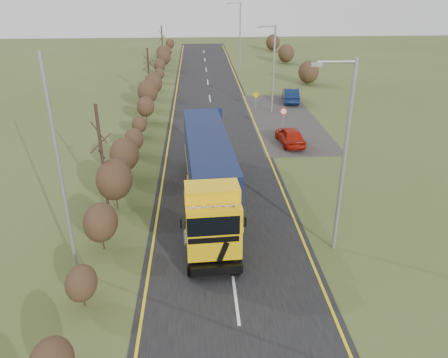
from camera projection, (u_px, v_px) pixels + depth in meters
name	position (u px, v px, depth m)	size (l,w,h in m)	color
ground	(229.00, 245.00, 21.30)	(160.00, 160.00, 0.00)	#3F4D21
road	(218.00, 164.00, 30.35)	(8.00, 120.00, 0.02)	black
layby	(284.00, 120.00, 39.76)	(6.00, 18.00, 0.02)	#2E2C29
lane_markings	(219.00, 166.00, 30.06)	(7.52, 116.00, 0.01)	gold
hedgerow	(125.00, 156.00, 27.43)	(2.24, 102.04, 6.05)	#302115
lorry	(209.00, 171.00, 23.97)	(2.96, 14.08, 3.89)	black
car_red_hatchback	(290.00, 136.00, 33.75)	(1.61, 4.01, 1.37)	#9F1407
car_blue_sedan	(291.00, 95.00, 45.15)	(1.50, 4.29, 1.41)	#0A1637
streetlight_near	(342.00, 152.00, 18.98)	(1.91, 0.18, 8.97)	gray
streetlight_mid	(273.00, 66.00, 40.22)	(1.71, 0.18, 8.01)	gray
streetlight_far	(239.00, 34.00, 58.28)	(1.89, 0.18, 8.89)	gray
left_pole	(61.00, 175.00, 17.29)	(0.16, 0.16, 9.53)	gray
speed_sign	(283.00, 116.00, 35.44)	(0.63, 0.10, 2.30)	gray
warning_board	(256.00, 98.00, 42.77)	(0.65, 0.11, 1.71)	gray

